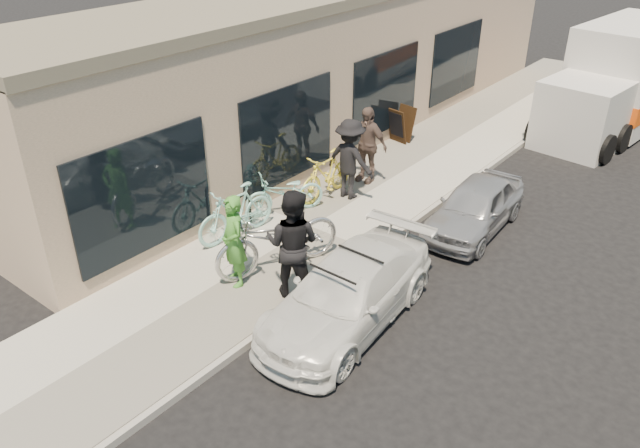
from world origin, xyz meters
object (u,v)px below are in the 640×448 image
Objects in this scene: cruiser_bike_c at (326,175)px; bystander_b at (367,145)px; cruiser_bike_a at (236,212)px; tandem_bike at (278,238)px; bystander_a at (350,159)px; sedan_silver at (475,207)px; cruiser_bike_b at (285,193)px; bike_rack at (243,208)px; woman_rider at (234,241)px; man_standing at (293,244)px; sedan_white at (348,293)px; sandwich_board at (401,125)px; moving_truck at (620,84)px.

cruiser_bike_c is 0.97× the size of bystander_b.
cruiser_bike_c is (0.28, 2.62, -0.02)m from cruiser_bike_a.
cruiser_bike_a is (-1.50, 0.36, -0.10)m from tandem_bike.
cruiser_bike_c is at bearing 37.33° from bystander_a.
tandem_bike is at bearing -120.96° from sedan_silver.
bystander_b reaches higher than sedan_silver.
bystander_b is (0.41, 2.51, 0.46)m from cruiser_bike_b.
bystander_a is (0.84, 2.63, 0.45)m from bike_rack.
cruiser_bike_a is (-1.19, 1.20, -0.31)m from woman_rider.
bystander_a is (-0.48, 4.15, 0.06)m from woman_rider.
tandem_bike is at bearing -50.31° from man_standing.
bike_rack is at bearing 154.01° from woman_rider.
sedan_white is at bearing 164.98° from man_standing.
sedan_silver is 1.70× the size of cruiser_bike_a.
bystander_b is (0.21, 1.30, 0.39)m from cruiser_bike_c.
bike_rack is at bearing -100.12° from cruiser_bike_c.
bystander_a is (0.94, -3.69, 0.44)m from sandwich_board.
cruiser_bike_b is (-1.11, 2.62, -0.40)m from woman_rider.
cruiser_bike_a is at bearing -172.64° from tandem_bike.
man_standing is at bearing -71.71° from bystander_b.
bike_rack is 0.32× the size of tandem_bike.
woman_rider is at bearing -38.08° from cruiser_bike_a.
moving_truck is 3.11× the size of man_standing.
sandwich_board is 0.48× the size of man_standing.
tandem_bike is 1.45× the size of woman_rider.
moving_truck is at bearing 84.14° from sedan_silver.
tandem_bike is at bearing -22.83° from bike_rack.
woman_rider is 0.94× the size of bystander_b.
cruiser_bike_c is at bearing -105.61° from moving_truck.
tandem_bike is at bearing 103.09° from bystander_a.
bystander_a reaches higher than cruiser_bike_c.
bike_rack is 1.12m from cruiser_bike_b.
cruiser_bike_c reaches higher than cruiser_bike_b.
sandwich_board is 8.15m from sedan_white.
woman_rider is at bearing 1.77° from man_standing.
moving_truck reaches higher than cruiser_bike_c.
bystander_a is at bearing -65.71° from sandwich_board.
sedan_white is 4.52m from bystander_a.
cruiser_bike_b is at bearing -151.43° from sedan_silver.
cruiser_bike_a is at bearing -78.01° from sandwich_board.
cruiser_bike_b is 2.58m from bystander_b.
woman_rider is (-2.16, -0.52, 0.45)m from sedan_white.
sandwich_board is at bearing -122.10° from moving_truck.
moving_truck is at bearing 70.84° from bike_rack.
moving_truck is (4.17, 5.40, 0.69)m from sandwich_board.
tandem_bike is at bearing -6.43° from cruiser_bike_a.
sandwich_board is at bearing 97.39° from cruiser_bike_c.
cruiser_bike_a is 1.42m from cruiser_bike_b.
bike_rack is 0.36m from cruiser_bike_a.
bystander_a is (-3.23, -9.09, -0.25)m from moving_truck.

